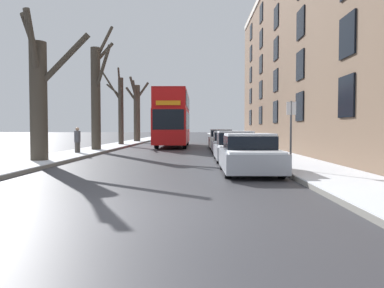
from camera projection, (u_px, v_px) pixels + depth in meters
name	position (u px, v px, depth m)	size (l,w,h in m)	color
ground_plane	(116.00, 212.00, 6.85)	(320.00, 320.00, 0.00)	#38383D
sidewalk_left	(154.00, 138.00, 59.89)	(2.51, 130.00, 0.16)	gray
sidewalk_right	(224.00, 138.00, 59.70)	(2.51, 130.00, 0.16)	gray
terrace_facade_right	(342.00, 53.00, 25.55)	(9.10, 35.19, 13.46)	#7A604C
bare_tree_left_0	(39.00, 95.00, 16.20)	(2.68, 2.27, 6.24)	#423A30
bare_tree_left_1	(97.00, 94.00, 24.68)	(1.65, 3.05, 8.71)	#423A30
bare_tree_left_2	(120.00, 108.00, 33.21)	(2.45, 2.88, 6.86)	#423A30
bare_tree_left_3	(137.00, 110.00, 41.45)	(2.66, 1.93, 7.16)	#423A30
double_decker_bus	(173.00, 117.00, 31.93)	(2.53, 10.84, 4.57)	red
parked_car_0	(249.00, 155.00, 12.76)	(1.88, 4.07, 1.37)	#9EA3AD
parked_car_1	(235.00, 147.00, 17.73)	(1.89, 4.13, 1.42)	#9EA3AD
parked_car_2	(226.00, 143.00, 23.24)	(1.78, 4.10, 1.40)	#9EA3AD
parked_car_3	(221.00, 140.00, 28.85)	(1.84, 4.25, 1.50)	silver
pedestrian_left_sidewalk	(77.00, 140.00, 21.52)	(0.35, 0.35, 1.61)	#4C4742
street_sign_post	(291.00, 132.00, 12.66)	(0.32, 0.07, 2.47)	#4C4F54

